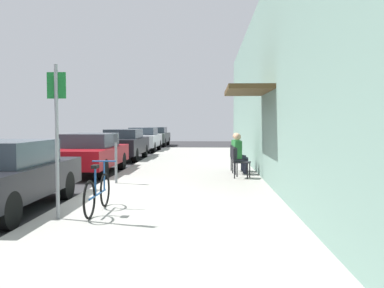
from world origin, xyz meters
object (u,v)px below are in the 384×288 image
(seated_patron_1, at_px, (239,152))
(parked_car_3, at_px, (143,139))
(parked_car_2, at_px, (123,144))
(parked_car_1, at_px, (90,153))
(cafe_chair_2, at_px, (236,156))
(street_sign, at_px, (57,129))
(cafe_chair_1, at_px, (237,158))
(parked_car_4, at_px, (156,136))
(parking_meter, at_px, (116,155))
(parked_car_0, at_px, (2,175))
(bicycle_0, at_px, (98,193))
(seated_patron_2, at_px, (238,150))
(cafe_chair_0, at_px, (240,161))

(seated_patron_1, bearing_deg, parked_car_3, 112.43)
(parked_car_3, bearing_deg, parked_car_2, -90.00)
(parked_car_1, relative_size, cafe_chair_2, 5.06)
(street_sign, height_order, cafe_chair_1, street_sign)
(parked_car_1, xyz_separation_m, parked_car_4, (0.00, 17.16, 0.02))
(parked_car_2, bearing_deg, street_sign, -83.20)
(parking_meter, xyz_separation_m, seated_patron_1, (3.45, 2.18, -0.07))
(parked_car_2, height_order, parked_car_4, parked_car_2)
(parked_car_2, distance_m, parked_car_4, 11.67)
(parked_car_0, distance_m, parked_car_1, 6.03)
(parking_meter, distance_m, bicycle_0, 3.71)
(parked_car_0, relative_size, parked_car_4, 1.00)
(seated_patron_2, bearing_deg, cafe_chair_0, -91.92)
(bicycle_0, xyz_separation_m, cafe_chair_1, (2.90, 5.83, 0.14))
(street_sign, bearing_deg, parked_car_0, 144.75)
(parked_car_4, relative_size, parking_meter, 3.33)
(cafe_chair_0, xyz_separation_m, seated_patron_2, (0.06, 1.73, 0.19))
(parked_car_0, bearing_deg, cafe_chair_0, 41.09)
(parking_meter, bearing_deg, parked_car_2, 100.44)
(parked_car_4, bearing_deg, cafe_chair_2, -73.93)
(seated_patron_1, relative_size, seated_patron_2, 1.00)
(parked_car_4, distance_m, cafe_chair_1, 18.58)
(bicycle_0, relative_size, cafe_chair_2, 1.97)
(seated_patron_1, bearing_deg, cafe_chair_1, -170.75)
(parked_car_0, height_order, parked_car_1, parked_car_0)
(parked_car_1, relative_size, seated_patron_1, 3.41)
(parked_car_1, bearing_deg, street_sign, -78.06)
(parked_car_2, height_order, cafe_chair_0, parked_car_2)
(parked_car_1, distance_m, parking_meter, 3.32)
(parked_car_4, xyz_separation_m, street_sign, (1.50, -24.25, 0.90))
(parked_car_1, xyz_separation_m, parking_meter, (1.55, -2.93, 0.17))
(parked_car_3, distance_m, seated_patron_2, 12.41)
(parked_car_1, height_order, cafe_chair_2, parked_car_1)
(parked_car_2, bearing_deg, seated_patron_1, -51.26)
(parked_car_0, bearing_deg, seated_patron_1, 46.59)
(street_sign, bearing_deg, parked_car_1, 101.94)
(parked_car_4, height_order, seated_patron_1, parked_car_4)
(bicycle_0, height_order, cafe_chair_0, bicycle_0)
(bicycle_0, bearing_deg, parked_car_0, 164.92)
(cafe_chair_1, bearing_deg, parking_meter, -147.40)
(parked_car_1, height_order, seated_patron_2, seated_patron_2)
(cafe_chair_2, bearing_deg, parking_meter, -139.23)
(parking_meter, height_order, street_sign, street_sign)
(seated_patron_1, bearing_deg, street_sign, -118.88)
(parked_car_1, height_order, parking_meter, parking_meter)
(parked_car_3, distance_m, cafe_chair_2, 12.40)
(parked_car_2, bearing_deg, parked_car_3, 90.00)
(cafe_chair_0, bearing_deg, parked_car_4, 104.67)
(cafe_chair_0, distance_m, cafe_chair_2, 1.72)
(parking_meter, bearing_deg, seated_patron_1, 32.26)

